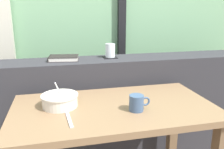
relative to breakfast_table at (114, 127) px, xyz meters
The scene contains 9 objects.
window_divider_post 1.28m from the breakfast_table, 72.51° to the left, with size 0.07×0.05×2.60m, color black.
dark_console_ledge 0.55m from the breakfast_table, 79.96° to the left, with size 2.80×0.29×0.89m, color #2D2D33.
breakfast_table is the anchor object (origin of this frame).
coaster_square 0.62m from the breakfast_table, 79.49° to the left, with size 0.10×0.10×0.01m, color black.
juice_glass 0.65m from the breakfast_table, 79.49° to the left, with size 0.07×0.07×0.10m.
closed_book 0.66m from the breakfast_table, 114.90° to the left, with size 0.23×0.17×0.03m.
soup_bowl 0.34m from the breakfast_table, 168.09° to the left, with size 0.20×0.20×0.15m.
fork_utensil 0.31m from the breakfast_table, 155.02° to the right, with size 0.02×0.17×0.01m, color silver.
ceramic_mug 0.22m from the breakfast_table, 40.70° to the right, with size 0.11×0.08×0.08m.
Camera 1 is at (-0.38, -1.13, 1.24)m, focal length 37.74 mm.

